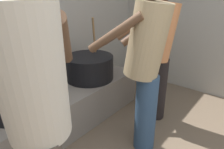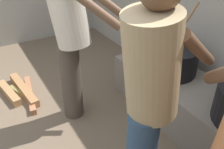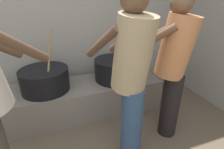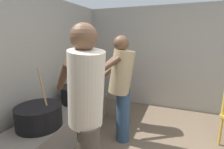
% 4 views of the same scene
% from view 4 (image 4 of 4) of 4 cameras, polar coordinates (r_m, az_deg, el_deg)
% --- Properties ---
extents(block_enclosure_right, '(0.20, 4.85, 2.20)m').
position_cam_4_polar(block_enclosure_right, '(3.97, 24.42, 4.70)').
color(block_enclosure_right, '#9E998E').
rests_on(block_enclosure_right, ground_plane).
extents(hearth_ledge, '(2.03, 0.60, 0.44)m').
position_cam_4_polar(hearth_ledge, '(2.88, -15.89, -15.75)').
color(hearth_ledge, slate).
rests_on(hearth_ledge, ground_plane).
extents(cooking_pot_main, '(0.57, 0.57, 0.73)m').
position_cam_4_polar(cooking_pot_main, '(2.42, -23.05, -12.53)').
color(cooking_pot_main, black).
rests_on(cooking_pot_main, hearth_ledge).
extents(cooking_pot_secondary, '(0.57, 0.57, 0.74)m').
position_cam_4_polar(cooking_pot_secondary, '(3.09, -11.28, -6.29)').
color(cooking_pot_secondary, black).
rests_on(cooking_pot_secondary, hearth_ledge).
extents(cook_in_tan_shirt, '(0.50, 0.72, 1.58)m').
position_cam_4_polar(cook_in_tan_shirt, '(2.47, 3.05, -3.00)').
color(cook_in_tan_shirt, navy).
rests_on(cook_in_tan_shirt, ground_plane).
extents(cook_in_cream_shirt, '(0.69, 0.72, 1.66)m').
position_cam_4_polar(cook_in_cream_shirt, '(1.51, -8.48, -11.01)').
color(cook_in_cream_shirt, '#4C4238').
rests_on(cook_in_cream_shirt, ground_plane).
extents(cook_in_orange_shirt, '(0.70, 0.67, 1.54)m').
position_cam_4_polar(cook_in_orange_shirt, '(3.01, 3.65, -0.64)').
color(cook_in_orange_shirt, black).
rests_on(cook_in_orange_shirt, ground_plane).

